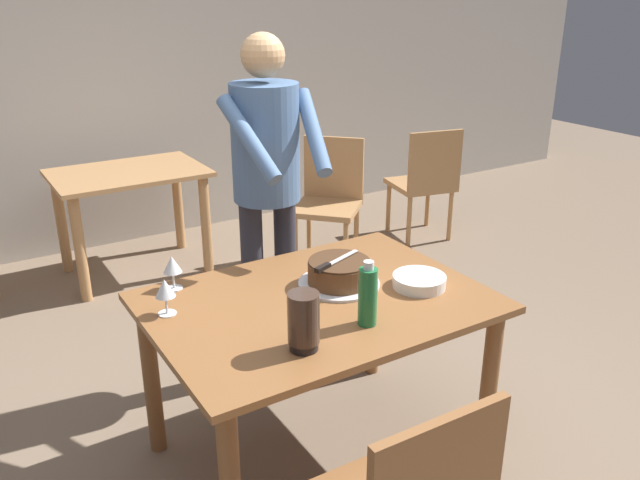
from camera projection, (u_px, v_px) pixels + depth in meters
ground_plane at (318, 452)px, 2.84m from camera, size 14.00×14.00×0.00m
back_wall at (101, 67)px, 4.74m from camera, size 10.00×0.12×2.70m
main_dining_table at (318, 325)px, 2.61m from camera, size 1.31×0.96×0.75m
cake_on_platter at (339, 274)px, 2.67m from camera, size 0.34×0.34×0.11m
cake_knife at (329, 265)px, 2.60m from camera, size 0.26×0.11×0.02m
plate_stack at (419, 281)px, 2.67m from camera, size 0.22×0.22×0.05m
wine_glass_near at (165, 289)px, 2.42m from camera, size 0.08×0.08×0.14m
wine_glass_far at (172, 266)px, 2.62m from camera, size 0.08×0.08×0.14m
water_bottle at (368, 296)px, 2.34m from camera, size 0.07×0.07×0.25m
hurricane_lamp at (304, 321)px, 2.18m from camera, size 0.11×0.11×0.21m
person_cutting_cake at (267, 174)px, 3.06m from camera, size 0.47×0.56×1.72m
background_table at (130, 194)px, 4.43m from camera, size 1.00×0.70×0.74m
background_chair_0 at (425, 180)px, 5.06m from camera, size 0.52×0.52×0.90m
background_chair_2 at (329, 197)px, 4.66m from camera, size 0.62×0.62×0.90m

